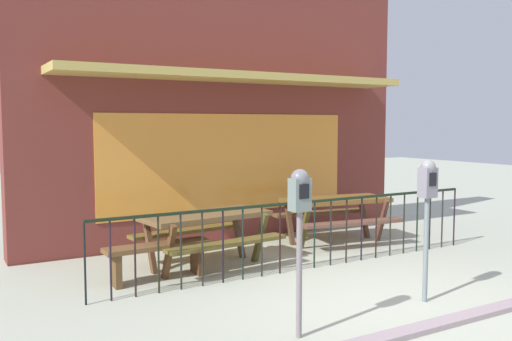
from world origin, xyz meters
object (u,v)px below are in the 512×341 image
patio_bench (158,253)px  parking_meter_far (300,208)px  picnic_table_left (206,225)px  parking_meter_near (427,193)px  picnic_table_right (336,208)px

patio_bench → parking_meter_far: (0.49, -2.51, 0.89)m
picnic_table_left → parking_meter_far: bearing=-96.7°
parking_meter_near → parking_meter_far: 1.86m
patio_bench → picnic_table_left: bearing=18.0°
picnic_table_right → parking_meter_near: (-1.06, -2.97, 0.64)m
picnic_table_right → parking_meter_far: parking_meter_far is taller
picnic_table_right → parking_meter_far: size_ratio=1.23×
patio_bench → parking_meter_far: size_ratio=0.87×
picnic_table_left → picnic_table_right: bearing=7.6°
picnic_table_right → parking_meter_near: parking_meter_near is taller
picnic_table_right → parking_meter_near: bearing=-109.7°
picnic_table_right → patio_bench: bearing=-169.8°
picnic_table_left → parking_meter_near: parking_meter_near is taller
picnic_table_left → patio_bench: 0.90m
picnic_table_right → parking_meter_far: bearing=-133.0°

